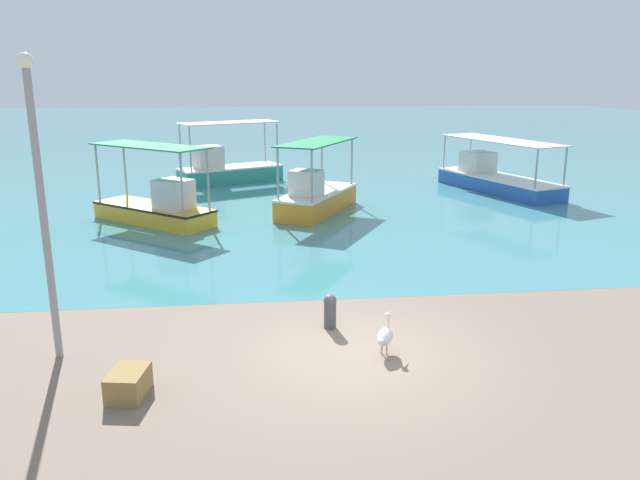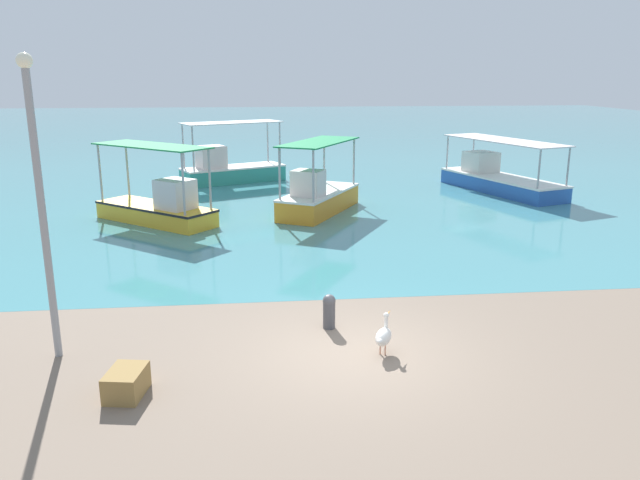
% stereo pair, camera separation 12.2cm
% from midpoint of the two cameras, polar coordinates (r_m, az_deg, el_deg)
% --- Properties ---
extents(ground, '(120.00, 120.00, 0.00)m').
position_cam_midpoint_polar(ground, '(12.33, 3.33, -10.31)').
color(ground, '#796858').
extents(harbor_water, '(110.00, 90.00, 0.00)m').
position_cam_midpoint_polar(harbor_water, '(59.25, -4.30, 9.84)').
color(harbor_water, teal).
rests_on(harbor_water, ground).
extents(fishing_boat_near_left, '(3.69, 4.89, 2.76)m').
position_cam_midpoint_polar(fishing_boat_near_left, '(24.22, -0.04, 4.05)').
color(fishing_boat_near_left, orange).
rests_on(fishing_boat_near_left, harbor_water).
extents(fishing_boat_center, '(5.33, 3.64, 2.96)m').
position_cam_midpoint_polar(fishing_boat_center, '(31.50, -8.15, 6.51)').
color(fishing_boat_center, teal).
rests_on(fishing_boat_center, harbor_water).
extents(fishing_boat_outer, '(3.95, 6.97, 2.37)m').
position_cam_midpoint_polar(fishing_boat_outer, '(29.99, 16.09, 5.46)').
color(fishing_boat_outer, '#2858AE').
rests_on(fishing_boat_outer, harbor_water).
extents(fishing_boat_near_right, '(4.72, 4.34, 2.81)m').
position_cam_midpoint_polar(fishing_boat_near_right, '(23.28, -14.36, 3.06)').
color(fishing_boat_near_right, gold).
rests_on(fishing_boat_near_right, harbor_water).
extents(pelican, '(0.51, 0.75, 0.80)m').
position_cam_midpoint_polar(pelican, '(12.21, 6.12, -8.71)').
color(pelican, '#E0997A').
rests_on(pelican, ground).
extents(lamp_post, '(0.28, 0.28, 5.61)m').
position_cam_midpoint_polar(lamp_post, '(12.29, -23.96, 3.86)').
color(lamp_post, gray).
rests_on(lamp_post, ground).
extents(mooring_bollard, '(0.28, 0.28, 0.75)m').
position_cam_midpoint_polar(mooring_bollard, '(13.31, 1.10, -6.43)').
color(mooring_bollard, '#47474C').
rests_on(mooring_bollard, ground).
extents(cargo_crate, '(0.71, 0.90, 0.46)m').
position_cam_midpoint_polar(cargo_crate, '(11.22, -16.99, -12.38)').
color(cargo_crate, olive).
rests_on(cargo_crate, ground).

